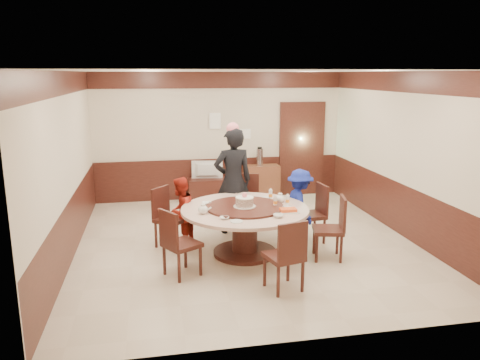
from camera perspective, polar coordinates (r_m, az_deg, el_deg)
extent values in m
plane|color=beige|center=(7.90, 0.75, -7.63)|extent=(6.00, 6.00, 0.00)
plane|color=silver|center=(7.40, 0.82, 13.14)|extent=(6.00, 6.00, 0.00)
cube|color=beige|center=(10.44, -2.51, 5.34)|extent=(5.50, 0.04, 2.80)
cube|color=beige|center=(4.70, 8.12, -4.13)|extent=(5.50, 0.04, 2.80)
cube|color=beige|center=(7.48, -20.33, 1.56)|extent=(0.04, 6.00, 2.80)
cube|color=beige|center=(8.50, 19.29, 2.91)|extent=(0.04, 6.00, 2.80)
cube|color=#3C1812|center=(7.75, 0.76, -4.51)|extent=(5.50, 6.00, 0.90)
cube|color=#3C1812|center=(7.40, 0.82, 11.79)|extent=(5.50, 6.00, 0.35)
cube|color=#3C1812|center=(10.88, 7.52, 3.68)|extent=(1.05, 0.08, 2.18)
cube|color=#8DDAA3|center=(10.90, 7.48, 3.70)|extent=(0.88, 0.02, 2.05)
cylinder|color=#3C1812|center=(7.41, 0.58, -8.77)|extent=(0.98, 0.98, 0.06)
cylinder|color=#3C1812|center=(7.30, 0.59, -6.40)|extent=(0.39, 0.39, 0.65)
cylinder|color=#D1A998|center=(7.19, 0.60, -3.61)|extent=(1.96, 1.96, 0.05)
cylinder|color=#3C1812|center=(7.18, 0.60, -3.31)|extent=(1.20, 1.20, 0.03)
cube|color=#3C1812|center=(7.91, 8.54, -4.30)|extent=(0.49, 0.49, 0.06)
cube|color=#3C1812|center=(7.92, 9.97, -2.28)|extent=(0.09, 0.42, 0.50)
cube|color=#3C1812|center=(7.98, 8.48, -5.94)|extent=(0.36, 0.36, 0.42)
cube|color=#3C1812|center=(8.50, 0.84, -2.94)|extent=(0.54, 0.54, 0.06)
cube|color=#3C1812|center=(8.63, 0.93, -0.84)|extent=(0.42, 0.15, 0.50)
cube|color=#3C1812|center=(8.57, 0.84, -4.48)|extent=(0.36, 0.36, 0.42)
cube|color=#3C1812|center=(7.68, -8.38, -4.82)|extent=(0.62, 0.62, 0.06)
cube|color=#3C1812|center=(7.73, -9.67, -2.65)|extent=(0.31, 0.34, 0.50)
cube|color=#3C1812|center=(7.75, -8.33, -6.51)|extent=(0.36, 0.36, 0.42)
cube|color=#3C1812|center=(6.58, -7.09, -7.81)|extent=(0.60, 0.60, 0.06)
cube|color=#3C1812|center=(6.38, -8.71, -5.96)|extent=(0.25, 0.38, 0.50)
cube|color=#3C1812|center=(6.67, -7.04, -9.74)|extent=(0.36, 0.36, 0.42)
cube|color=#3C1812|center=(6.15, 5.35, -9.27)|extent=(0.54, 0.54, 0.06)
cube|color=#3C1812|center=(5.89, 6.45, -7.52)|extent=(0.42, 0.14, 0.50)
cube|color=#3C1812|center=(6.25, 5.31, -11.31)|extent=(0.36, 0.36, 0.42)
cube|color=#3C1812|center=(7.23, 10.66, -6.02)|extent=(0.53, 0.53, 0.06)
cube|color=#3C1812|center=(7.18, 12.42, -3.98)|extent=(0.14, 0.42, 0.50)
cube|color=#3C1812|center=(7.31, 10.59, -7.80)|extent=(0.36, 0.36, 0.42)
imported|color=black|center=(8.16, -0.86, -0.11)|extent=(0.71, 0.50, 1.86)
imported|color=#A42215|center=(7.68, -7.26, -3.85)|extent=(0.64, 0.69, 1.14)
imported|color=navy|center=(7.91, 7.30, -3.05)|extent=(0.51, 0.82, 1.22)
cylinder|color=white|center=(7.14, 0.56, -3.21)|extent=(0.34, 0.34, 0.01)
cylinder|color=#A2887B|center=(7.12, 0.56, -2.68)|extent=(0.27, 0.27, 0.12)
cylinder|color=white|center=(7.10, 0.56, -2.14)|extent=(0.27, 0.27, 0.01)
sphere|color=pink|center=(7.09, 0.56, -1.85)|extent=(0.08, 0.08, 0.08)
ellipsoid|color=white|center=(6.90, -4.52, -3.63)|extent=(0.17, 0.15, 0.13)
ellipsoid|color=white|center=(7.51, 4.91, -2.26)|extent=(0.17, 0.15, 0.13)
imported|color=white|center=(7.39, -4.09, -2.83)|extent=(0.15, 0.15, 0.04)
imported|color=white|center=(6.74, 4.70, -4.36)|extent=(0.15, 0.15, 0.05)
imported|color=white|center=(6.64, -1.92, -4.65)|extent=(0.13, 0.13, 0.03)
imported|color=white|center=(7.15, 5.74, -3.39)|extent=(0.14, 0.14, 0.04)
cylinder|color=white|center=(6.52, -0.44, -5.06)|extent=(0.18, 0.18, 0.01)
cylinder|color=white|center=(7.74, 3.14, -2.18)|extent=(0.18, 0.18, 0.01)
cube|color=white|center=(6.99, 5.89, -3.88)|extent=(0.30, 0.20, 0.02)
cube|color=#DE4E19|center=(6.98, 5.89, -3.63)|extent=(0.24, 0.15, 0.04)
cylinder|color=white|center=(7.24, 4.32, -2.66)|extent=(0.06, 0.06, 0.16)
cylinder|color=white|center=(7.35, 5.82, -2.46)|extent=(0.06, 0.06, 0.16)
cylinder|color=white|center=(7.66, 3.74, -1.80)|extent=(0.06, 0.06, 0.16)
cube|color=#3C1812|center=(10.37, -3.99, -1.20)|extent=(0.85, 0.45, 0.50)
imported|color=gray|center=(10.27, -4.03, 1.22)|extent=(0.69, 0.19, 0.39)
cube|color=brown|center=(10.58, 2.59, -0.20)|extent=(0.80, 0.40, 0.75)
cylinder|color=silver|center=(10.46, 2.41, 2.80)|extent=(0.15, 0.15, 0.38)
cube|color=white|center=(10.34, -3.05, 7.22)|extent=(0.25, 0.00, 0.35)
cube|color=white|center=(10.48, 0.51, 5.66)|extent=(0.30, 0.00, 0.22)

